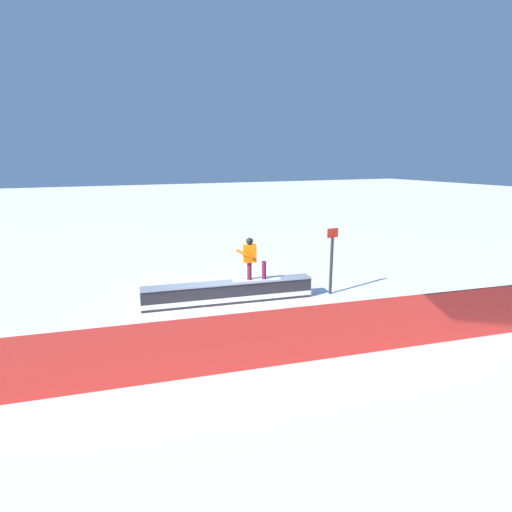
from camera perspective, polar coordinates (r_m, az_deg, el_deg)
ground_plane at (r=13.01m, az=-3.73°, el=-6.40°), size 120.00×120.00×0.00m
grind_box at (r=12.91m, az=-3.75°, el=-5.13°), size 5.34×1.29×0.67m
snowboarder at (r=12.79m, az=-0.63°, el=-0.19°), size 1.54×0.63×1.35m
safety_fence at (r=9.17m, az=5.79°, el=-10.84°), size 12.01×1.79×1.29m
trail_marker at (r=13.69m, az=10.38°, el=-0.46°), size 0.40×0.10×2.20m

